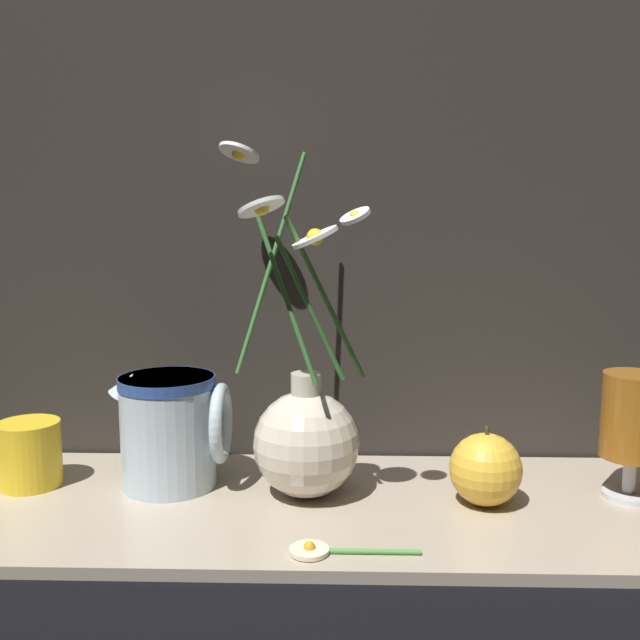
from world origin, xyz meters
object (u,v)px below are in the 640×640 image
(ceramic_pitcher, at_px, (171,426))
(yellow_mug, at_px, (27,454))
(orange_fruit, at_px, (485,469))
(vase_with_flowers, at_px, (305,435))
(tea_glass, at_px, (633,420))

(ceramic_pitcher, bearing_deg, yellow_mug, -178.58)
(yellow_mug, xyz_separation_m, orange_fruit, (0.50, -0.04, 0.00))
(ceramic_pitcher, relative_size, orange_fruit, 1.62)
(yellow_mug, height_order, ceramic_pitcher, ceramic_pitcher)
(yellow_mug, bearing_deg, vase_with_flowers, -3.58)
(tea_glass, distance_m, orange_fruit, 0.17)
(ceramic_pitcher, bearing_deg, tea_glass, -2.43)
(yellow_mug, height_order, tea_glass, tea_glass)
(vase_with_flowers, xyz_separation_m, tea_glass, (0.35, 0.00, 0.02))
(vase_with_flowers, relative_size, yellow_mug, 4.84)
(vase_with_flowers, bearing_deg, ceramic_pitcher, 171.10)
(orange_fruit, bearing_deg, vase_with_flowers, 174.53)
(vase_with_flowers, distance_m, yellow_mug, 0.31)
(yellow_mug, relative_size, tea_glass, 0.58)
(ceramic_pitcher, bearing_deg, orange_fruit, -6.99)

